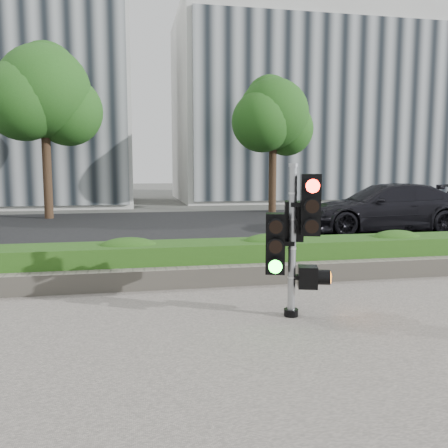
# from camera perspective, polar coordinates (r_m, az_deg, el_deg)

# --- Properties ---
(ground) EXTENTS (120.00, 120.00, 0.00)m
(ground) POSITION_cam_1_polar(r_m,az_deg,el_deg) (6.66, -0.78, -11.69)
(ground) COLOR #51514C
(ground) RESTS_ON ground
(sidewalk) EXTENTS (16.00, 11.00, 0.03)m
(sidewalk) POSITION_cam_1_polar(r_m,az_deg,el_deg) (4.41, 5.52, -21.59)
(sidewalk) COLOR #9E9389
(sidewalk) RESTS_ON ground
(road) EXTENTS (60.00, 13.00, 0.02)m
(road) POSITION_cam_1_polar(r_m,az_deg,el_deg) (16.39, -7.09, -0.65)
(road) COLOR black
(road) RESTS_ON ground
(curb) EXTENTS (60.00, 0.25, 0.12)m
(curb) POSITION_cam_1_polar(r_m,az_deg,el_deg) (9.65, -4.17, -5.51)
(curb) COLOR gray
(curb) RESTS_ON ground
(stone_wall) EXTENTS (12.00, 0.32, 0.34)m
(stone_wall) POSITION_cam_1_polar(r_m,az_deg,el_deg) (8.41, -3.13, -6.36)
(stone_wall) COLOR gray
(stone_wall) RESTS_ON sidewalk
(hedge) EXTENTS (12.00, 1.00, 0.68)m
(hedge) POSITION_cam_1_polar(r_m,az_deg,el_deg) (9.01, -3.72, -4.38)
(hedge) COLOR #49892A
(hedge) RESTS_ON sidewalk
(building_right) EXTENTS (18.00, 10.00, 12.00)m
(building_right) POSITION_cam_1_polar(r_m,az_deg,el_deg) (33.72, 10.30, 13.28)
(building_right) COLOR #B7B7B2
(building_right) RESTS_ON ground
(tree_left) EXTENTS (4.61, 4.03, 7.34)m
(tree_left) POSITION_cam_1_polar(r_m,az_deg,el_deg) (21.25, -20.87, 14.27)
(tree_left) COLOR black
(tree_left) RESTS_ON ground
(tree_right) EXTENTS (4.10, 3.58, 6.53)m
(tree_right) POSITION_cam_1_polar(r_m,az_deg,el_deg) (22.87, 5.87, 12.68)
(tree_right) COLOR black
(tree_right) RESTS_ON ground
(traffic_signal) EXTENTS (0.79, 0.64, 2.14)m
(traffic_signal) POSITION_cam_1_polar(r_m,az_deg,el_deg) (6.65, 8.47, -1.05)
(traffic_signal) COLOR black
(traffic_signal) RESTS_ON sidewalk
(car_dark) EXTENTS (5.58, 2.58, 1.58)m
(car_dark) POSITION_cam_1_polar(r_m,az_deg,el_deg) (16.57, 18.75, 1.90)
(car_dark) COLOR black
(car_dark) RESTS_ON road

